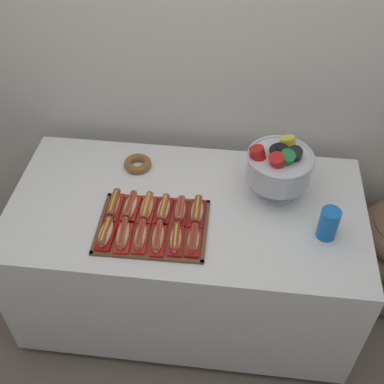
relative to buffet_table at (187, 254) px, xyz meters
name	(u,v)px	position (x,y,z in m)	size (l,w,h in m)	color
ground_plane	(187,298)	(0.00, 0.00, -0.40)	(10.00, 10.00, 0.00)	#7A6B5B
back_wall	(200,39)	(0.00, 0.55, 0.90)	(6.00, 0.10, 2.60)	silver
buffet_table	(187,254)	(0.00, 0.00, 0.00)	(1.65, 0.85, 0.76)	white
serving_tray	(153,227)	(-0.13, -0.15, 0.36)	(0.49, 0.37, 0.01)	brown
hot_dog_0	(106,233)	(-0.32, -0.24, 0.39)	(0.07, 0.17, 0.06)	#B21414
hot_dog_1	(123,235)	(-0.24, -0.24, 0.39)	(0.08, 0.18, 0.06)	red
hot_dog_2	(141,236)	(-0.17, -0.23, 0.39)	(0.06, 0.17, 0.06)	red
hot_dog_3	(158,238)	(-0.09, -0.23, 0.39)	(0.07, 0.18, 0.06)	red
hot_dog_4	(176,239)	(-0.02, -0.23, 0.39)	(0.07, 0.16, 0.06)	red
hot_dog_5	(193,240)	(0.06, -0.23, 0.39)	(0.06, 0.15, 0.06)	red
hot_dog_6	(114,205)	(-0.32, -0.07, 0.40)	(0.06, 0.18, 0.07)	red
hot_dog_7	(130,207)	(-0.24, -0.07, 0.39)	(0.07, 0.17, 0.06)	red
hot_dog_8	(147,208)	(-0.17, -0.07, 0.39)	(0.07, 0.17, 0.06)	red
hot_dog_9	(164,209)	(-0.09, -0.07, 0.39)	(0.07, 0.17, 0.06)	#B21414
hot_dog_10	(180,211)	(-0.02, -0.07, 0.39)	(0.06, 0.16, 0.06)	#B21414
hot_dog_11	(197,212)	(0.06, -0.07, 0.39)	(0.07, 0.17, 0.06)	#B21414
punch_bowl	(279,166)	(0.40, 0.13, 0.53)	(0.30, 0.30, 0.28)	silver
cup_stack	(328,224)	(0.62, -0.11, 0.43)	(0.08, 0.08, 0.15)	blue
donut	(138,164)	(-0.27, 0.24, 0.38)	(0.14, 0.14, 0.04)	brown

